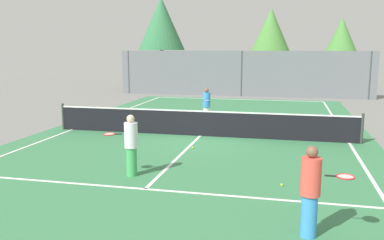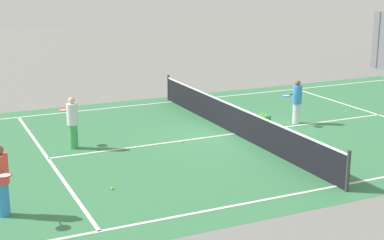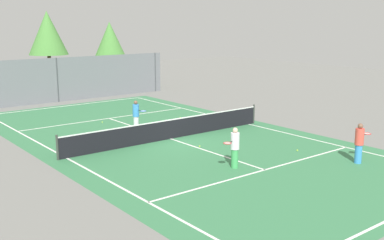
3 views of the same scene
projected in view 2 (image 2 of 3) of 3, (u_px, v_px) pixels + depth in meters
The scene contains 11 objects.
ground_plane at pixel (235, 134), 20.02m from camera, with size 80.00×80.00×0.00m, color slate.
court_surface at pixel (235, 134), 20.02m from camera, with size 13.00×25.00×0.01m.
tennis_net at pixel (235, 120), 19.89m from camera, with size 11.90×0.10×1.10m.
player_0 at pixel (297, 101), 21.19m from camera, with size 0.47×0.93×1.61m.
player_1 at pixel (1, 180), 13.18m from camera, with size 0.93×0.36×1.69m.
player_2 at pixel (72, 122), 18.23m from camera, with size 0.94×0.54×1.66m.
ball_crate at pixel (264, 120), 21.16m from camera, with size 0.47×0.30×0.43m.
tennis_ball_1 at pixel (182, 142), 19.00m from camera, with size 0.07×0.07×0.07m, color #CCE533.
tennis_ball_2 at pixel (112, 188), 14.98m from camera, with size 0.07×0.07×0.07m, color #CCE533.
tennis_ball_3 at pixel (234, 129), 20.55m from camera, with size 0.07×0.07×0.07m, color #CCE533.
tennis_ball_4 at pixel (346, 111), 23.06m from camera, with size 0.07×0.07×0.07m, color #CCE533.
Camera 2 is at (16.83, -9.46, 5.52)m, focal length 54.31 mm.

